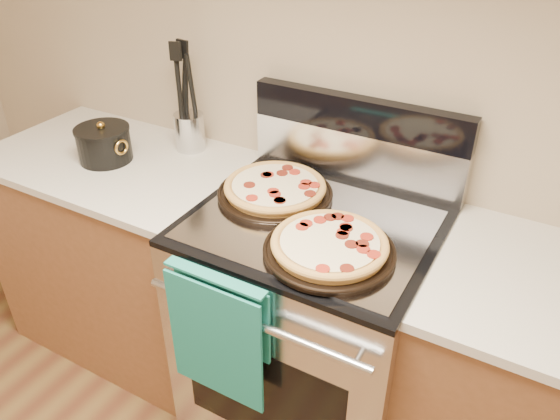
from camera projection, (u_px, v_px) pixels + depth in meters
The scene contains 15 objects.
wall_back at pixel (369, 55), 1.73m from camera, with size 4.00×4.00×0.00m, color tan.
range_body at pixel (311, 330), 1.95m from camera, with size 0.76×0.68×0.90m, color #B7B7BC.
oven_window at pixel (263, 397), 1.70m from camera, with size 0.56×0.01×0.40m, color black.
cooktop at pixel (315, 223), 1.71m from camera, with size 0.76×0.68×0.02m, color black.
backsplash_lower at pixel (356, 156), 1.88m from camera, with size 0.76×0.06×0.18m, color silver.
backsplash_upper at pixel (359, 115), 1.80m from camera, with size 0.76×0.06×0.12m, color black.
oven_handle at pixel (253, 323), 1.49m from camera, with size 0.03×0.03×0.70m, color silver.
dish_towel at pixel (219, 334), 1.59m from camera, with size 0.32×0.05×0.42m, color #1A8373, non-canonical shape.
foil_sheet at pixel (311, 224), 1.68m from camera, with size 0.70×0.55×0.01m, color gray.
cabinet_left at pixel (131, 255), 2.35m from camera, with size 1.00×0.62×0.88m, color brown.
countertop_left at pixel (114, 161), 2.10m from camera, with size 1.02×0.64×0.03m, color beige.
pepperoni_pizza_back at pixel (275, 189), 1.80m from camera, with size 0.38×0.38×0.05m, color #B97B38, non-canonical shape.
pepperoni_pizza_front at pixel (329, 246), 1.53m from camera, with size 0.37×0.37×0.05m, color #B97B38, non-canonical shape.
utensil_crock at pixel (190, 132), 2.12m from camera, with size 0.12×0.12×0.14m, color silver.
saucepan at pixel (104, 145), 2.05m from camera, with size 0.20×0.20×0.12m, color black.
Camera 1 is at (0.60, 0.36, 1.85)m, focal length 35.00 mm.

